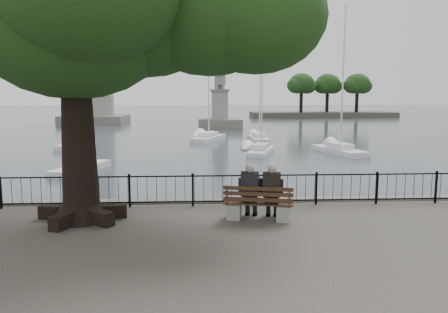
{
  "coord_description": "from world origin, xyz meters",
  "views": [
    {
      "loc": [
        -0.75,
        -11.18,
        3.51
      ],
      "look_at": [
        0.0,
        2.5,
        1.6
      ],
      "focal_mm": 35.0,
      "sensor_mm": 36.0,
      "label": 1
    }
  ],
  "objects": [
    {
      "name": "harbor",
      "position": [
        0.0,
        3.0,
        -0.5
      ],
      "size": [
        260.0,
        260.0,
        1.2
      ],
      "color": "#5B5750",
      "rests_on": "ground"
    },
    {
      "name": "sailboat_a",
      "position": [
        -7.91,
        15.07,
        -0.69
      ],
      "size": [
        2.7,
        5.21,
        9.94
      ],
      "color": "silver",
      "rests_on": "ground"
    },
    {
      "name": "sailboat_d",
      "position": [
        10.14,
        22.27,
        -0.68
      ],
      "size": [
        3.08,
        6.15,
        11.47
      ],
      "color": "silver",
      "rests_on": "ground"
    },
    {
      "name": "lion_monument",
      "position": [
        2.0,
        49.93,
        1.21
      ],
      "size": [
        5.98,
        5.98,
        8.82
      ],
      "color": "#5B5750",
      "rests_on": "ground"
    },
    {
      "name": "tree",
      "position": [
        -3.29,
        1.26,
        5.99
      ],
      "size": [
        11.16,
        7.79,
        9.11
      ],
      "color": "black",
      "rests_on": "ground"
    },
    {
      "name": "railing",
      "position": [
        0.0,
        2.5,
        0.56
      ],
      "size": [
        22.06,
        0.06,
        1.0
      ],
      "color": "black",
      "rests_on": "ground"
    },
    {
      "name": "sailboat_e",
      "position": [
        -11.68,
        27.6,
        -0.62
      ],
      "size": [
        2.09,
        6.07,
        13.68
      ],
      "color": "silver",
      "rests_on": "ground"
    },
    {
      "name": "person_left",
      "position": [
        0.67,
        0.97,
        0.75
      ],
      "size": [
        0.57,
        0.87,
        1.63
      ],
      "color": "black",
      "rests_on": "ground"
    },
    {
      "name": "sailboat_c",
      "position": [
        3.97,
        22.34,
        -0.71
      ],
      "size": [
        2.83,
        5.09,
        9.14
      ],
      "color": "silver",
      "rests_on": "ground"
    },
    {
      "name": "sailboat_f",
      "position": [
        0.12,
        32.89,
        -0.64
      ],
      "size": [
        3.74,
        6.36,
        13.26
      ],
      "color": "silver",
      "rests_on": "ground"
    },
    {
      "name": "bench",
      "position": [
        0.89,
        0.81,
        0.36
      ],
      "size": [
        2.03,
        0.98,
        1.03
      ],
      "color": "gray",
      "rests_on": "ground"
    },
    {
      "name": "lighthouse",
      "position": [
        -18.0,
        62.0,
        11.78
      ],
      "size": [
        9.91,
        9.91,
        30.35
      ],
      "color": "#5B5750",
      "rests_on": "ground"
    },
    {
      "name": "far_shore",
      "position": [
        25.54,
        79.46,
        3.0
      ],
      "size": [
        30.0,
        8.6,
        9.18
      ],
      "color": "#38342B",
      "rests_on": "ground"
    },
    {
      "name": "sailboat_g",
      "position": [
        5.15,
        32.23,
        -0.69
      ],
      "size": [
        1.6,
        5.49,
        10.61
      ],
      "color": "silver",
      "rests_on": "ground"
    },
    {
      "name": "person_right",
      "position": [
        1.27,
        0.84,
        0.75
      ],
      "size": [
        0.57,
        0.87,
        1.63
      ],
      "color": "black",
      "rests_on": "ground"
    }
  ]
}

